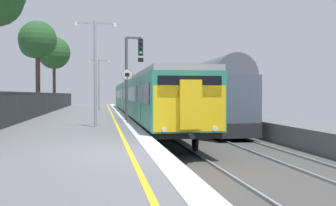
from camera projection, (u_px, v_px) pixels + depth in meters
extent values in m
cube|color=slate|center=(45.00, 174.00, 10.55)|extent=(6.40, 110.00, 1.00)
cube|color=silver|center=(158.00, 152.00, 10.99)|extent=(0.60, 110.00, 0.01)
cube|color=yellow|center=(130.00, 153.00, 10.87)|extent=(0.12, 110.00, 0.01)
cube|color=gray|center=(195.00, 187.00, 11.16)|extent=(0.07, 110.00, 0.08)
cube|color=gray|center=(246.00, 185.00, 11.39)|extent=(0.07, 110.00, 0.08)
cube|color=gray|center=(332.00, 182.00, 11.79)|extent=(0.07, 110.00, 0.08)
cube|color=#2D846B|center=(155.00, 99.00, 25.16)|extent=(2.80, 20.24, 2.30)
cube|color=black|center=(155.00, 120.00, 25.18)|extent=(2.64, 19.64, 0.25)
cube|color=#999E9E|center=(155.00, 78.00, 25.13)|extent=(2.68, 20.24, 0.24)
cube|color=black|center=(132.00, 94.00, 24.93)|extent=(0.02, 18.64, 0.84)
cube|color=teal|center=(139.00, 102.00, 19.94)|extent=(0.03, 1.10, 1.90)
cube|color=teal|center=(127.00, 99.00, 29.93)|extent=(0.03, 1.10, 1.90)
cylinder|color=black|center=(159.00, 142.00, 17.64)|extent=(0.12, 0.84, 0.84)
cylinder|color=black|center=(195.00, 142.00, 17.89)|extent=(0.12, 0.84, 0.84)
cylinder|color=black|center=(133.00, 120.00, 32.50)|extent=(0.12, 0.84, 0.84)
cylinder|color=black|center=(153.00, 120.00, 32.74)|extent=(0.12, 0.84, 0.84)
cube|color=#2D846B|center=(131.00, 97.00, 45.74)|extent=(2.80, 20.24, 2.30)
cube|color=black|center=(131.00, 108.00, 45.76)|extent=(2.64, 19.64, 0.25)
cube|color=#999E9E|center=(131.00, 85.00, 45.71)|extent=(2.68, 20.24, 0.24)
cube|color=black|center=(119.00, 94.00, 45.51)|extent=(0.02, 18.64, 0.84)
cube|color=teal|center=(120.00, 98.00, 40.52)|extent=(0.03, 1.10, 1.90)
cube|color=teal|center=(117.00, 97.00, 50.51)|extent=(0.03, 1.10, 1.90)
cylinder|color=black|center=(129.00, 117.00, 38.22)|extent=(0.12, 0.84, 0.84)
cylinder|color=black|center=(145.00, 116.00, 38.47)|extent=(0.12, 0.84, 0.84)
cylinder|color=black|center=(121.00, 110.00, 53.08)|extent=(0.12, 0.84, 0.84)
cylinder|color=black|center=(133.00, 110.00, 53.32)|extent=(0.12, 0.84, 0.84)
cube|color=yellow|center=(190.00, 108.00, 15.21)|extent=(2.70, 0.10, 1.70)
cube|color=black|center=(190.00, 87.00, 15.18)|extent=(2.40, 0.08, 0.80)
cube|color=yellow|center=(191.00, 104.00, 15.07)|extent=(0.80, 0.24, 1.80)
cylinder|color=white|center=(164.00, 129.00, 15.01)|extent=(0.18, 0.06, 0.18)
cylinder|color=white|center=(215.00, 129.00, 15.31)|extent=(0.18, 0.06, 0.18)
cylinder|color=black|center=(191.00, 136.00, 14.94)|extent=(0.20, 0.35, 0.20)
cube|color=black|center=(131.00, 83.00, 45.70)|extent=(0.60, 0.90, 0.20)
cube|color=#232326|center=(206.00, 122.00, 28.93)|extent=(2.30, 14.70, 0.79)
cube|color=#4C5666|center=(206.00, 98.00, 28.90)|extent=(2.60, 13.90, 2.58)
cylinder|color=#515660|center=(206.00, 79.00, 28.87)|extent=(2.39, 13.50, 2.39)
cylinder|color=black|center=(216.00, 130.00, 23.53)|extent=(0.12, 0.84, 0.84)
cylinder|color=black|center=(243.00, 130.00, 23.77)|extent=(0.12, 0.84, 0.84)
cylinder|color=black|center=(181.00, 119.00, 34.10)|extent=(0.12, 0.84, 0.84)
cylinder|color=black|center=(200.00, 119.00, 34.34)|extent=(0.12, 0.84, 0.84)
cube|color=#232326|center=(170.00, 112.00, 44.24)|extent=(2.30, 14.70, 0.79)
cube|color=#4C5666|center=(170.00, 97.00, 44.21)|extent=(2.60, 13.90, 2.58)
cylinder|color=#515660|center=(170.00, 84.00, 44.18)|extent=(2.39, 13.50, 2.39)
cylinder|color=black|center=(171.00, 116.00, 38.84)|extent=(0.12, 0.84, 0.84)
cylinder|color=black|center=(188.00, 116.00, 39.08)|extent=(0.12, 0.84, 0.84)
cylinder|color=black|center=(157.00, 112.00, 49.41)|extent=(0.12, 0.84, 0.84)
cylinder|color=black|center=(170.00, 111.00, 49.65)|extent=(0.12, 0.84, 0.84)
cube|color=#232326|center=(153.00, 108.00, 59.55)|extent=(2.30, 14.70, 0.79)
cube|color=#4C5666|center=(153.00, 96.00, 59.51)|extent=(2.60, 13.90, 2.58)
cylinder|color=#515660|center=(153.00, 87.00, 59.49)|extent=(2.39, 13.50, 2.39)
cylinder|color=black|center=(152.00, 110.00, 54.15)|extent=(0.12, 0.84, 0.84)
cylinder|color=black|center=(164.00, 110.00, 54.39)|extent=(0.12, 0.84, 0.84)
cylinder|color=black|center=(144.00, 107.00, 64.71)|extent=(0.12, 0.84, 0.84)
cylinder|color=black|center=(154.00, 107.00, 64.96)|extent=(0.12, 0.84, 0.84)
cylinder|color=#47474C|center=(126.00, 79.00, 24.64)|extent=(0.18, 0.18, 4.90)
cube|color=#47474C|center=(134.00, 38.00, 24.66)|extent=(0.90, 0.12, 0.12)
cube|color=black|center=(141.00, 47.00, 24.74)|extent=(0.28, 0.20, 1.00)
cylinder|color=black|center=(141.00, 42.00, 24.61)|extent=(0.16, 0.04, 0.16)
cylinder|color=black|center=(141.00, 47.00, 24.62)|extent=(0.16, 0.04, 0.16)
cylinder|color=#19D83F|center=(141.00, 52.00, 24.62)|extent=(0.16, 0.04, 0.16)
cube|color=black|center=(141.00, 60.00, 24.75)|extent=(0.32, 0.16, 0.24)
cylinder|color=#59595B|center=(127.00, 99.00, 22.21)|extent=(0.08, 0.08, 2.54)
cylinder|color=black|center=(127.00, 75.00, 22.18)|extent=(0.59, 0.02, 0.59)
cylinder|color=silver|center=(127.00, 75.00, 22.17)|extent=(0.56, 0.02, 0.56)
cube|color=black|center=(127.00, 75.00, 22.16)|extent=(0.24, 0.01, 0.18)
cylinder|color=#93999E|center=(95.00, 74.00, 19.51)|extent=(0.14, 0.14, 4.99)
cube|color=#93999E|center=(105.00, 23.00, 19.53)|extent=(0.90, 0.08, 0.08)
cylinder|color=silver|center=(114.00, 25.00, 19.60)|extent=(0.20, 0.20, 0.18)
cube|color=#93999E|center=(85.00, 23.00, 19.39)|extent=(0.90, 0.08, 0.08)
cylinder|color=silver|center=(76.00, 24.00, 19.32)|extent=(0.20, 0.20, 0.18)
cylinder|color=#93999E|center=(99.00, 85.00, 39.66)|extent=(0.14, 0.14, 4.89)
cube|color=#93999E|center=(104.00, 60.00, 39.68)|extent=(0.90, 0.08, 0.08)
cylinder|color=silver|center=(108.00, 61.00, 39.75)|extent=(0.20, 0.20, 0.18)
cube|color=#93999E|center=(94.00, 60.00, 39.54)|extent=(0.90, 0.08, 0.08)
cylinder|color=silver|center=(89.00, 61.00, 39.47)|extent=(0.20, 0.20, 0.18)
cylinder|color=#38383D|center=(17.00, 108.00, 21.60)|extent=(0.07, 0.07, 1.65)
cylinder|color=#38383D|center=(47.00, 103.00, 33.14)|extent=(0.07, 0.07, 1.65)
cylinder|color=#38383D|center=(61.00, 101.00, 44.68)|extent=(0.07, 0.07, 1.65)
cylinder|color=#38383D|center=(70.00, 100.00, 56.22)|extent=(0.07, 0.07, 1.65)
cylinder|color=#473323|center=(54.00, 85.00, 46.69)|extent=(0.34, 0.34, 5.22)
sphere|color=#234C23|center=(54.00, 53.00, 46.61)|extent=(3.62, 3.62, 3.62)
sphere|color=#234C23|center=(53.00, 57.00, 46.92)|extent=(2.31, 2.31, 2.31)
cylinder|color=#473323|center=(38.00, 82.00, 34.43)|extent=(0.38, 0.38, 5.20)
sphere|color=#234C23|center=(38.00, 40.00, 34.36)|extent=(3.14, 3.14, 3.14)
sphere|color=#234C23|center=(32.00, 45.00, 34.63)|extent=(2.14, 2.14, 2.14)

